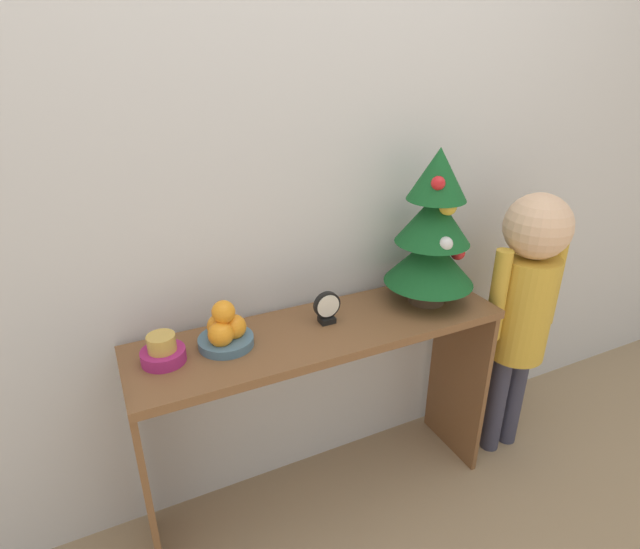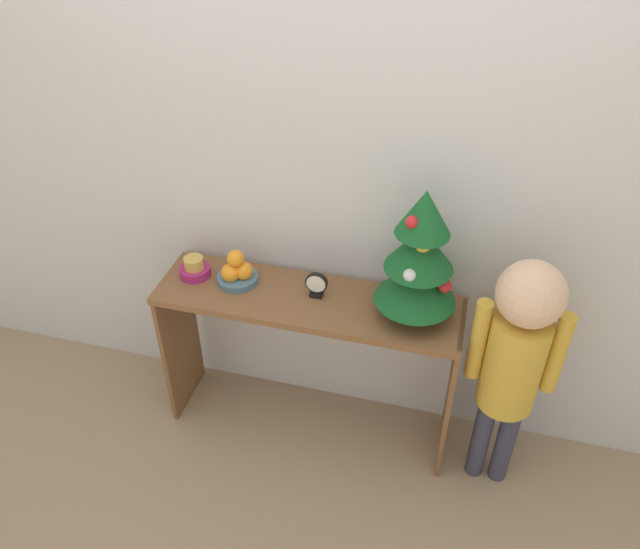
# 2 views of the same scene
# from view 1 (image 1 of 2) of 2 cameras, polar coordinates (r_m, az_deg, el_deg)

# --- Properties ---
(ground_plane) EXTENTS (12.00, 12.00, 0.00)m
(ground_plane) POSITION_cam_1_polar(r_m,az_deg,el_deg) (2.04, 2.64, -27.06)
(ground_plane) COLOR #997F60
(back_wall) EXTENTS (7.00, 0.05, 2.50)m
(back_wall) POSITION_cam_1_polar(r_m,az_deg,el_deg) (1.67, -3.12, 12.37)
(back_wall) COLOR silver
(back_wall) RESTS_ON ground_plane
(console_table) EXTENTS (1.26, 0.35, 0.75)m
(console_table) POSITION_cam_1_polar(r_m,az_deg,el_deg) (1.75, 0.24, -10.83)
(console_table) COLOR brown
(console_table) RESTS_ON ground_plane
(mini_tree) EXTENTS (0.32, 0.32, 0.56)m
(mini_tree) POSITION_cam_1_polar(r_m,az_deg,el_deg) (1.76, 12.80, 4.80)
(mini_tree) COLOR #4C3828
(mini_tree) RESTS_ON console_table
(fruit_bowl) EXTENTS (0.17, 0.17, 0.15)m
(fruit_bowl) POSITION_cam_1_polar(r_m,az_deg,el_deg) (1.57, -10.81, -6.31)
(fruit_bowl) COLOR #476B84
(fruit_bowl) RESTS_ON console_table
(singing_bowl) EXTENTS (0.13, 0.13, 0.09)m
(singing_bowl) POSITION_cam_1_polar(r_m,az_deg,el_deg) (1.55, -17.53, -8.38)
(singing_bowl) COLOR #9E2366
(singing_bowl) RESTS_ON console_table
(desk_clock) EXTENTS (0.09, 0.04, 0.11)m
(desk_clock) POSITION_cam_1_polar(r_m,az_deg,el_deg) (1.66, 0.81, -3.84)
(desk_clock) COLOR black
(desk_clock) RESTS_ON console_table
(child_figure) EXTENTS (0.35, 0.24, 1.13)m
(child_figure) POSITION_cam_1_polar(r_m,az_deg,el_deg) (2.07, 22.39, -2.06)
(child_figure) COLOR #38384C
(child_figure) RESTS_ON ground_plane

